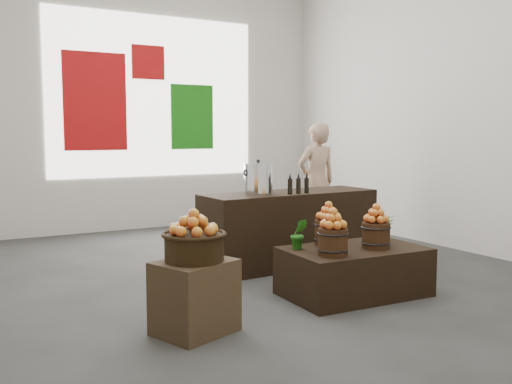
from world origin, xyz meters
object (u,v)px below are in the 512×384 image
counter (289,229)px  shopper (316,182)px  display_table (354,271)px  crate (195,297)px  stock_pot_left (258,180)px  wicker_basket (194,248)px

counter → shopper: (1.14, 1.10, 0.39)m
display_table → counter: size_ratio=0.63×
display_table → counter: 1.30m
counter → shopper: size_ratio=1.24×
crate → stock_pot_left: (1.36, 1.47, 0.70)m
counter → stock_pot_left: stock_pot_left is taller
stock_pot_left → counter: bearing=2.2°
crate → stock_pot_left: bearing=47.1°
stock_pot_left → crate: bearing=-132.9°
display_table → counter: (0.14, 1.28, 0.19)m
counter → shopper: 1.63m
shopper → stock_pot_left: bearing=38.2°
shopper → wicker_basket: bearing=44.0°
wicker_basket → stock_pot_left: bearing=47.1°
wicker_basket → stock_pot_left: size_ratio=1.39×
wicker_basket → shopper: 3.89m
display_table → stock_pot_left: stock_pot_left is taller
counter → shopper: bearing=41.8°
counter → display_table: bearing=-98.3°
wicker_basket → shopper: bearing=41.6°
wicker_basket → shopper: size_ratio=0.27×
crate → stock_pot_left: 2.12m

